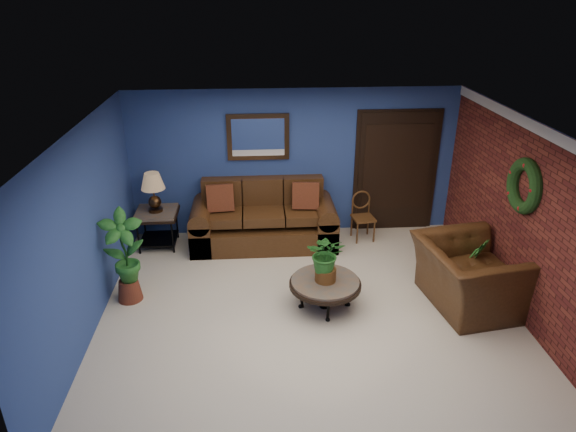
{
  "coord_description": "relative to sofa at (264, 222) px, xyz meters",
  "views": [
    {
      "loc": [
        -0.69,
        -5.73,
        4.01
      ],
      "look_at": [
        -0.24,
        0.55,
        1.15
      ],
      "focal_mm": 32.0,
      "sensor_mm": 36.0,
      "label": 1
    }
  ],
  "objects": [
    {
      "name": "coffee_plant",
      "position": [
        0.77,
        -2.01,
        0.43
      ],
      "size": [
        0.56,
        0.51,
        0.68
      ],
      "color": "brown",
      "rests_on": "coffee_table"
    },
    {
      "name": "floor_plant",
      "position": [
        2.9,
        -1.75,
        0.08
      ],
      "size": [
        0.42,
        0.36,
        0.84
      ],
      "color": "brown",
      "rests_on": "ground"
    },
    {
      "name": "wall_right_brick",
      "position": [
        3.3,
        -2.09,
        0.9
      ],
      "size": [
        0.04,
        5.0,
        2.5
      ],
      "primitive_type": "cube",
      "color": "maroon",
      "rests_on": "ground"
    },
    {
      "name": "sofa",
      "position": [
        0.0,
        0.0,
        0.0
      ],
      "size": [
        2.39,
        1.03,
        1.07
      ],
      "color": "#452813",
      "rests_on": "ground"
    },
    {
      "name": "side_chair",
      "position": [
        1.68,
        0.02,
        0.12
      ],
      "size": [
        0.4,
        0.4,
        0.83
      ],
      "rotation": [
        0.0,
        0.0,
        0.14
      ],
      "color": "brown",
      "rests_on": "ground"
    },
    {
      "name": "crown_molding",
      "position": [
        3.27,
        -2.09,
        2.08
      ],
      "size": [
        0.03,
        5.0,
        0.14
      ],
      "primitive_type": "cube",
      "color": "white",
      "rests_on": "wall_right_brick"
    },
    {
      "name": "armchair",
      "position": [
        2.7,
        -2.08,
        0.09
      ],
      "size": [
        1.39,
        1.53,
        0.89
      ],
      "primitive_type": "imported",
      "rotation": [
        0.0,
        0.0,
        1.72
      ],
      "color": "#452813",
      "rests_on": "ground"
    },
    {
      "name": "coffee_table",
      "position": [
        0.77,
        -2.01,
        0.0
      ],
      "size": [
        0.96,
        0.96,
        0.41
      ],
      "rotation": [
        0.0,
        0.0,
        -0.18
      ],
      "color": "#504C46",
      "rests_on": "ground"
    },
    {
      "name": "tall_plant",
      "position": [
        -1.9,
        -1.64,
        0.36
      ],
      "size": [
        0.65,
        0.52,
        1.33
      ],
      "color": "brown",
      "rests_on": "ground"
    },
    {
      "name": "floor",
      "position": [
        0.55,
        -2.09,
        -0.35
      ],
      "size": [
        5.5,
        5.5,
        0.0
      ],
      "primitive_type": "plane",
      "color": "beige",
      "rests_on": "ground"
    },
    {
      "name": "table_lamp",
      "position": [
        -1.75,
        -0.04,
        0.69
      ],
      "size": [
        0.38,
        0.38,
        0.63
      ],
      "color": "#422A17",
      "rests_on": "end_table"
    },
    {
      "name": "closet_door",
      "position": [
        2.3,
        0.38,
        0.7
      ],
      "size": [
        1.44,
        0.06,
        2.18
      ],
      "primitive_type": "cube",
      "color": "black",
      "rests_on": "wall_back"
    },
    {
      "name": "wall_left",
      "position": [
        -2.2,
        -2.09,
        0.9
      ],
      "size": [
        0.04,
        5.0,
        2.5
      ],
      "primitive_type": "cube",
      "color": "navy",
      "rests_on": "ground"
    },
    {
      "name": "ceiling",
      "position": [
        0.55,
        -2.09,
        2.15
      ],
      "size": [
        5.5,
        5.0,
        0.02
      ],
      "primitive_type": "cube",
      "color": "silver",
      "rests_on": "wall_back"
    },
    {
      "name": "wall_back",
      "position": [
        0.55,
        0.41,
        0.9
      ],
      "size": [
        5.5,
        0.04,
        2.5
      ],
      "primitive_type": "cube",
      "color": "navy",
      "rests_on": "ground"
    },
    {
      "name": "wall_mirror",
      "position": [
        -0.05,
        0.37,
        1.37
      ],
      "size": [
        1.02,
        0.06,
        0.77
      ],
      "primitive_type": "cube",
      "color": "#422A17",
      "rests_on": "wall_back"
    },
    {
      "name": "end_table",
      "position": [
        -1.75,
        -0.04,
        0.13
      ],
      "size": [
        0.69,
        0.69,
        0.63
      ],
      "color": "#504C46",
      "rests_on": "ground"
    },
    {
      "name": "wreath",
      "position": [
        3.24,
        -2.04,
        1.35
      ],
      "size": [
        0.16,
        0.72,
        0.72
      ],
      "primitive_type": "torus",
      "rotation": [
        0.0,
        1.57,
        0.0
      ],
      "color": "black",
      "rests_on": "wall_right_brick"
    }
  ]
}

